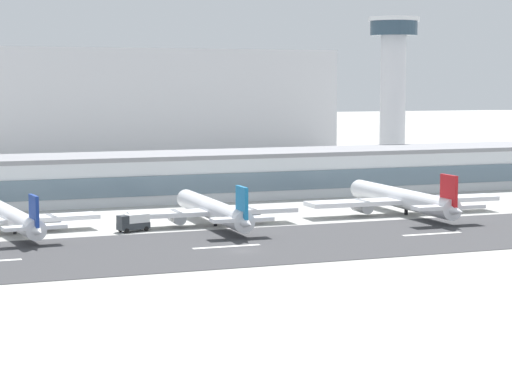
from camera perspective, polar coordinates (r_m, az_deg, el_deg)
name	(u,v)px	position (r m, az deg, el deg)	size (l,w,h in m)	color
ground_plane	(243,252)	(166.55, -0.74, -3.39)	(1400.00, 1400.00, 0.00)	#A8A8A3
runway_strip	(232,246)	(171.43, -1.35, -3.10)	(800.00, 38.41, 0.08)	#38383A
runway_centreline_dash_4	(227,247)	(171.09, -1.68, -3.10)	(12.00, 1.20, 0.01)	white
runway_centreline_dash_5	(432,234)	(187.97, 9.93, -2.35)	(12.00, 1.20, 0.01)	white
terminal_building	(161,176)	(240.43, -5.38, 0.88)	(215.58, 22.62, 10.98)	silver
control_tower	(393,81)	(299.86, 7.75, 6.21)	(14.90, 14.90, 46.68)	silver
distant_hotel_block	(166,106)	(356.16, -5.10, 4.89)	(120.47, 25.40, 39.20)	#BCBCC1
airliner_navy_tail_gate_0	(14,219)	(190.67, -13.51, -1.49)	(32.08, 41.82, 8.73)	white
airliner_blue_tail_gate_1	(215,211)	(195.57, -2.33, -1.07)	(33.38, 44.80, 9.35)	silver
airliner_red_tail_gate_2	(406,200)	(214.43, 8.47, -0.44)	(43.32, 47.71, 9.96)	white
service_box_truck_0	(133,222)	(189.82, -6.96, -1.70)	(6.42, 3.94, 3.25)	#2D3338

